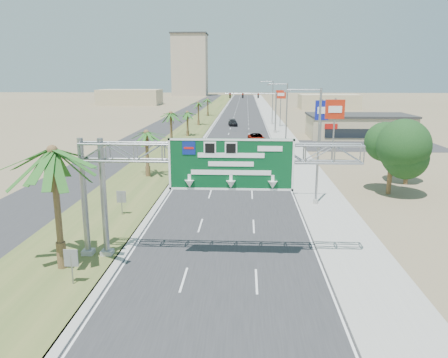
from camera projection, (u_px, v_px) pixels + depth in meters
The scene contains 30 objects.
road at pixel (241, 116), 124.07m from camera, with size 12.00×300.00×0.02m, color #28282B.
sidewalk_right at pixel (271, 116), 123.65m from camera, with size 4.00×300.00×0.10m, color #9E9B93.
median_grass at pixel (206, 116), 124.54m from camera, with size 7.00×300.00×0.12m, color #445726.
opposing_road at pixel (182, 116), 124.89m from camera, with size 8.00×300.00×0.02m, color #28282B.
sign_gantry at pixel (204, 162), 25.43m from camera, with size 16.75×1.24×7.50m.
palm_near at pixel (52, 151), 23.74m from camera, with size 5.70×5.70×8.35m.
palm_row_b at pixel (146, 133), 47.56m from camera, with size 3.99×3.99×5.95m.
palm_row_c at pixel (171, 114), 62.94m from camera, with size 3.99×3.99×6.75m.
palm_row_d at pixel (187, 113), 80.73m from camera, with size 3.99×3.99×5.45m.
palm_row_e at pixel (198, 103), 99.05m from camera, with size 3.99×3.99×6.15m.
palm_row_f at pixel (208, 99), 123.45m from camera, with size 3.99×3.99×5.75m.
streetlight_near at pixel (316, 152), 37.07m from camera, with size 3.27×0.44×10.00m.
streetlight_mid at pixel (285, 119), 66.25m from camera, with size 3.27×0.44×10.00m.
streetlight_far at pixel (272, 104), 101.25m from camera, with size 3.27×0.44×10.00m.
signal_mast at pixel (265, 108), 85.73m from camera, with size 10.28×0.71×8.00m.
store_building at pixel (359, 127), 79.77m from camera, with size 18.00×10.00×4.00m, color tan.
oak_near at pixel (392, 147), 40.63m from camera, with size 4.50×4.50×6.80m.
oak_far at pixel (409, 148), 44.54m from camera, with size 3.50×3.50×5.60m.
median_signback_a at pixel (71, 261), 22.98m from camera, with size 0.75×0.08×2.08m.
median_signback_b at pixel (121, 199), 34.69m from camera, with size 0.75×0.08×2.08m.
tower_distant at pixel (190, 65), 257.75m from camera, with size 20.00×16.00×35.00m, color tan.
building_distant_left at pixel (130, 97), 174.17m from camera, with size 24.00×14.00×6.00m, color tan.
building_distant_right at pixel (329, 102), 151.23m from camera, with size 20.00×12.00×5.00m, color tan.
car_left_lane at pixel (198, 174), 47.12m from camera, with size 1.56×3.88×1.32m, color black.
car_mid_lane at pixel (240, 146), 66.05m from camera, with size 1.41×4.06×1.34m, color maroon.
car_right_lane at pixel (257, 138), 73.78m from camera, with size 2.55×5.53×1.54m, color gray.
car_far at pixel (233, 123), 99.27m from camera, with size 1.91×4.71×1.37m, color black.
pole_sign_red_near at pixel (335, 113), 54.65m from camera, with size 2.41×0.43×8.34m.
pole_sign_blue at pixel (322, 112), 67.21m from camera, with size 2.02×0.56×7.58m.
pole_sign_red_far at pixel (281, 97), 96.18m from camera, with size 2.16×1.07×8.23m.
Camera 1 is at (1.31, -14.97, 10.89)m, focal length 35.00 mm.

